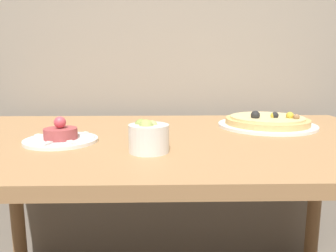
% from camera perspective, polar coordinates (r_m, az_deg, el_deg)
% --- Properties ---
extents(dining_table, '(1.49, 0.88, 0.76)m').
position_cam_1_polar(dining_table, '(1.08, 0.26, -6.32)').
color(dining_table, '#AD7F51').
rests_on(dining_table, ground_plane).
extents(pizza_plate, '(0.36, 0.36, 0.06)m').
position_cam_1_polar(pizza_plate, '(1.27, 16.87, 0.69)').
color(pizza_plate, white).
rests_on(pizza_plate, dining_table).
extents(tartare_plate, '(0.22, 0.22, 0.08)m').
position_cam_1_polar(tartare_plate, '(1.02, -18.16, -1.82)').
color(tartare_plate, white).
rests_on(tartare_plate, dining_table).
extents(small_bowl, '(0.11, 0.11, 0.09)m').
position_cam_1_polar(small_bowl, '(0.86, -3.43, -1.80)').
color(small_bowl, white).
rests_on(small_bowl, dining_table).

